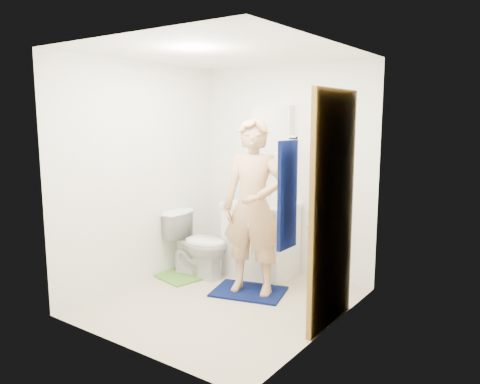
% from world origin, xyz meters
% --- Properties ---
extents(floor, '(2.20, 2.40, 0.02)m').
position_xyz_m(floor, '(0.00, 0.00, -0.01)').
color(floor, beige).
rests_on(floor, ground).
extents(ceiling, '(2.20, 2.40, 0.02)m').
position_xyz_m(ceiling, '(0.00, 0.00, 2.41)').
color(ceiling, white).
rests_on(ceiling, ground).
extents(wall_back, '(2.20, 0.02, 2.40)m').
position_xyz_m(wall_back, '(0.00, 1.21, 1.20)').
color(wall_back, white).
rests_on(wall_back, ground).
extents(wall_front, '(2.20, 0.02, 2.40)m').
position_xyz_m(wall_front, '(0.00, -1.21, 1.20)').
color(wall_front, white).
rests_on(wall_front, ground).
extents(wall_left, '(0.02, 2.40, 2.40)m').
position_xyz_m(wall_left, '(-1.11, 0.00, 1.20)').
color(wall_left, white).
rests_on(wall_left, ground).
extents(wall_right, '(0.02, 2.40, 2.40)m').
position_xyz_m(wall_right, '(1.11, 0.00, 1.20)').
color(wall_right, white).
rests_on(wall_right, ground).
extents(vanity_cabinet, '(0.75, 0.55, 0.80)m').
position_xyz_m(vanity_cabinet, '(-0.15, 0.91, 0.40)').
color(vanity_cabinet, white).
rests_on(vanity_cabinet, floor).
extents(countertop, '(0.79, 0.59, 0.05)m').
position_xyz_m(countertop, '(-0.15, 0.91, 0.83)').
color(countertop, white).
rests_on(countertop, vanity_cabinet).
extents(sink_basin, '(0.40, 0.40, 0.03)m').
position_xyz_m(sink_basin, '(-0.15, 0.91, 0.84)').
color(sink_basin, white).
rests_on(sink_basin, countertop).
extents(faucet, '(0.03, 0.03, 0.12)m').
position_xyz_m(faucet, '(-0.15, 1.09, 0.91)').
color(faucet, silver).
rests_on(faucet, countertop).
extents(medicine_cabinet, '(0.50, 0.12, 0.70)m').
position_xyz_m(medicine_cabinet, '(-0.15, 1.14, 1.60)').
color(medicine_cabinet, white).
rests_on(medicine_cabinet, wall_back).
extents(mirror_panel, '(0.46, 0.01, 0.66)m').
position_xyz_m(mirror_panel, '(-0.15, 1.08, 1.60)').
color(mirror_panel, white).
rests_on(mirror_panel, wall_back).
extents(door, '(0.05, 0.80, 2.05)m').
position_xyz_m(door, '(1.07, 0.15, 1.02)').
color(door, olive).
rests_on(door, ground).
extents(door_knob, '(0.07, 0.07, 0.07)m').
position_xyz_m(door_knob, '(1.03, -0.17, 0.95)').
color(door_knob, gold).
rests_on(door_knob, door).
extents(towel, '(0.03, 0.24, 0.80)m').
position_xyz_m(towel, '(1.03, -0.57, 1.25)').
color(towel, '#07124A').
rests_on(towel, wall_right).
extents(towel_hook, '(0.06, 0.02, 0.02)m').
position_xyz_m(towel_hook, '(1.07, -0.57, 1.67)').
color(towel_hook, silver).
rests_on(towel_hook, wall_right).
extents(toilet, '(0.77, 0.48, 0.75)m').
position_xyz_m(toilet, '(-0.72, 0.46, 0.37)').
color(toilet, white).
rests_on(toilet, floor).
extents(bath_mat, '(0.84, 0.70, 0.02)m').
position_xyz_m(bath_mat, '(0.07, 0.34, 0.01)').
color(bath_mat, '#07124A').
rests_on(bath_mat, floor).
extents(green_rug, '(0.59, 0.53, 0.02)m').
position_xyz_m(green_rug, '(-0.84, 0.27, 0.01)').
color(green_rug, '#599B33').
rests_on(green_rug, floor).
extents(soap_dispenser, '(0.10, 0.10, 0.19)m').
position_xyz_m(soap_dispenser, '(-0.33, 0.89, 0.94)').
color(soap_dispenser, '#C26D5A').
rests_on(soap_dispenser, countertop).
extents(toothbrush_cup, '(0.14, 0.14, 0.10)m').
position_xyz_m(toothbrush_cup, '(0.13, 1.00, 0.90)').
color(toothbrush_cup, '#823C85').
rests_on(toothbrush_cup, countertop).
extents(man, '(0.73, 0.57, 1.79)m').
position_xyz_m(man, '(0.11, 0.35, 0.91)').
color(man, tan).
rests_on(man, bath_mat).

